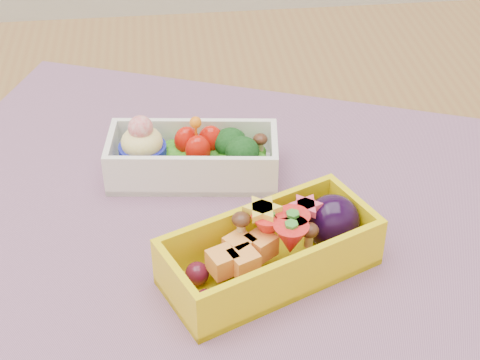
{
  "coord_description": "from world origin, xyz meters",
  "views": [
    {
      "loc": [
        -0.04,
        -0.5,
        1.14
      ],
      "look_at": [
        0.01,
        -0.02,
        0.79
      ],
      "focal_mm": 55.8,
      "sensor_mm": 36.0,
      "label": 1
    }
  ],
  "objects": [
    {
      "name": "bento_white",
      "position": [
        -0.02,
        0.04,
        0.77
      ],
      "size": [
        0.15,
        0.08,
        0.06
      ],
      "rotation": [
        0.0,
        0.0,
        -0.12
      ],
      "color": "white",
      "rests_on": "placemat"
    },
    {
      "name": "table",
      "position": [
        0.0,
        0.0,
        0.65
      ],
      "size": [
        1.2,
        0.8,
        0.75
      ],
      "color": "brown",
      "rests_on": "ground"
    },
    {
      "name": "placemat",
      "position": [
        0.01,
        -0.03,
        0.75
      ],
      "size": [
        0.69,
        0.62,
        0.0
      ],
      "primitive_type": "cube",
      "rotation": [
        0.0,
        0.0,
        -0.38
      ],
      "color": "gray",
      "rests_on": "table"
    },
    {
      "name": "bento_yellow",
      "position": [
        0.03,
        -0.09,
        0.78
      ],
      "size": [
        0.17,
        0.13,
        0.05
      ],
      "rotation": [
        0.0,
        0.0,
        0.42
      ],
      "color": "yellow",
      "rests_on": "placemat"
    }
  ]
}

